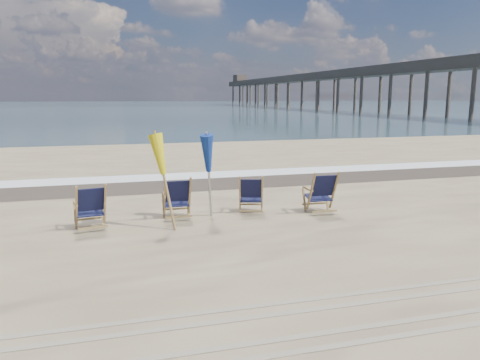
{
  "coord_description": "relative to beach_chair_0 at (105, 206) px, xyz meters",
  "views": [
    {
      "loc": [
        -2.79,
        -7.74,
        2.76
      ],
      "look_at": [
        0.0,
        2.2,
        0.9
      ],
      "focal_mm": 35.0,
      "sensor_mm": 36.0,
      "label": 1
    }
  ],
  "objects": [
    {
      "name": "beach_chair_3",
      "position": [
        5.21,
        -0.08,
        0.02
      ],
      "size": [
        0.69,
        0.77,
        1.04
      ],
      "primitive_type": null,
      "rotation": [
        0.0,
        0.0,
        3.11
      ],
      "color": "black",
      "rests_on": "ground"
    },
    {
      "name": "fishing_pier",
      "position": [
        40.94,
        71.85,
        4.15
      ],
      "size": [
        4.4,
        140.0,
        9.3
      ],
      "primitive_type": null,
      "color": "brown",
      "rests_on": "ground"
    },
    {
      "name": "umbrella_blue",
      "position": [
        2.29,
        0.34,
        0.93
      ],
      "size": [
        0.3,
        0.3,
        1.94
      ],
      "color": "#A5A5AD",
      "rests_on": "ground"
    },
    {
      "name": "beach_chair_0",
      "position": [
        0.0,
        0.0,
        0.0
      ],
      "size": [
        0.76,
        0.82,
        1.01
      ],
      "primitive_type": null,
      "rotation": [
        0.0,
        0.0,
        3.31
      ],
      "color": "black",
      "rests_on": "ground"
    },
    {
      "name": "umbrella_yellow",
      "position": [
        1.24,
        -0.32,
        0.99
      ],
      "size": [
        0.3,
        0.3,
        2.01
      ],
      "color": "#9E7C46",
      "rests_on": "ground"
    },
    {
      "name": "wet_sand_strip",
      "position": [
        2.94,
        4.65,
        -0.5
      ],
      "size": [
        200.0,
        2.6,
        0.0
      ],
      "primitive_type": "cube",
      "color": "#42362A",
      "rests_on": "ground"
    },
    {
      "name": "beach_chair_1",
      "position": [
        1.84,
        0.33,
        -0.0
      ],
      "size": [
        0.66,
        0.74,
        1.01
      ],
      "primitive_type": null,
      "rotation": [
        0.0,
        0.0,
        3.11
      ],
      "color": "black",
      "rests_on": "ground"
    },
    {
      "name": "tire_tracks",
      "position": [
        2.94,
        -4.95,
        -0.5
      ],
      "size": [
        80.0,
        1.3,
        0.01
      ],
      "primitive_type": null,
      "color": "gray",
      "rests_on": "ground"
    },
    {
      "name": "ocean",
      "position": [
        2.94,
        125.85,
        -0.5
      ],
      "size": [
        400.0,
        400.0,
        0.0
      ],
      "primitive_type": "plane",
      "color": "#39535F",
      "rests_on": "ground"
    },
    {
      "name": "surf_foam",
      "position": [
        2.94,
        6.15,
        -0.5
      ],
      "size": [
        200.0,
        1.4,
        0.01
      ],
      "primitive_type": "cube",
      "color": "silver",
      "rests_on": "ground"
    },
    {
      "name": "beach_chair_2",
      "position": [
        3.56,
        0.34,
        -0.04
      ],
      "size": [
        0.77,
        0.82,
        0.93
      ],
      "primitive_type": null,
      "rotation": [
        0.0,
        0.0,
        2.85
      ],
      "color": "black",
      "rests_on": "ground"
    }
  ]
}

